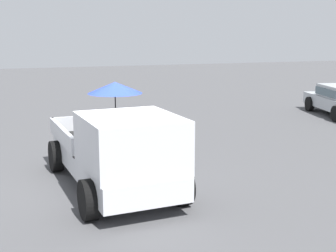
{
  "coord_description": "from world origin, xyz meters",
  "views": [
    {
      "loc": [
        10.22,
        -2.42,
        3.52
      ],
      "look_at": [
        -1.13,
        1.83,
        1.1
      ],
      "focal_mm": 49.56,
      "sensor_mm": 36.0,
      "label": 1
    }
  ],
  "objects": [
    {
      "name": "pickup_truck_main",
      "position": [
        0.44,
        0.04,
        0.98
      ],
      "size": [
        5.14,
        2.45,
        2.35
      ],
      "rotation": [
        0.0,
        0.0,
        0.05
      ],
      "color": "black",
      "rests_on": "ground"
    },
    {
      "name": "ground_plane",
      "position": [
        0.0,
        0.0,
        0.0
      ],
      "size": [
        80.0,
        80.0,
        0.0
      ],
      "primitive_type": "plane",
      "color": "#4C4C4F"
    }
  ]
}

